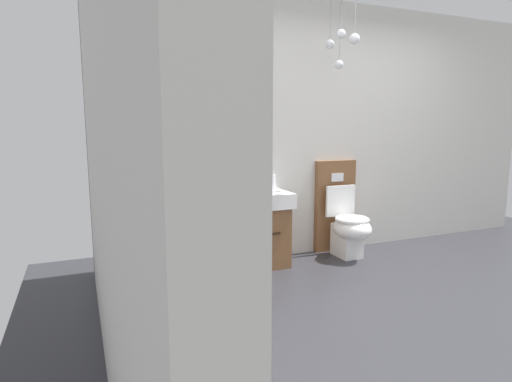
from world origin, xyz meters
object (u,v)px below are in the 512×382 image
(vanity_sink_left, at_px, (169,236))
(toilet, at_px, (343,220))
(soap_dispenser, at_px, (273,181))
(toothbrush_cup, at_px, (137,192))
(folded_hand_towel, at_px, (258,193))
(vanity_sink_right, at_px, (257,227))

(vanity_sink_left, bearing_deg, toilet, -0.20)
(soap_dispenser, bearing_deg, vanity_sink_left, -171.56)
(toothbrush_cup, distance_m, folded_hand_towel, 1.10)
(toilet, height_order, soap_dispenser, toilet)
(vanity_sink_left, bearing_deg, folded_hand_towel, -9.24)
(vanity_sink_right, bearing_deg, toilet, -0.38)
(vanity_sink_left, xyz_separation_m, toothbrush_cup, (-0.24, 0.15, 0.40))
(soap_dispenser, height_order, folded_hand_towel, soap_dispenser)
(folded_hand_towel, bearing_deg, vanity_sink_left, 170.76)
(vanity_sink_left, xyz_separation_m, folded_hand_towel, (0.82, -0.13, 0.37))
(vanity_sink_right, bearing_deg, soap_dispenser, 33.36)
(soap_dispenser, distance_m, folded_hand_towel, 0.42)
(toothbrush_cup, bearing_deg, vanity_sink_left, -32.78)
(vanity_sink_right, distance_m, folded_hand_towel, 0.39)
(toilet, bearing_deg, toothbrush_cup, 175.62)
(toothbrush_cup, bearing_deg, toilet, -4.38)
(toothbrush_cup, height_order, soap_dispenser, toothbrush_cup)
(vanity_sink_left, bearing_deg, soap_dispenser, 8.44)
(toothbrush_cup, distance_m, soap_dispenser, 1.35)
(vanity_sink_right, relative_size, soap_dispenser, 4.08)
(soap_dispenser, bearing_deg, toothbrush_cup, -179.57)
(vanity_sink_left, distance_m, soap_dispenser, 1.20)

